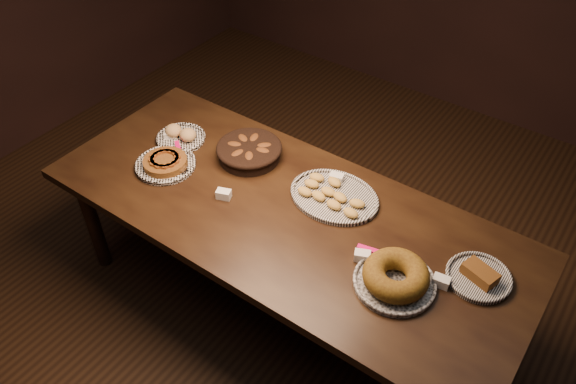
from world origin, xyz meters
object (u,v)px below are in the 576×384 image
Objects in this scene: apple_tart_plate at (166,163)px; madeleine_platter at (333,196)px; bundt_cake_plate at (395,277)px; buffet_table at (284,220)px.

apple_tart_plate is 0.89m from madeleine_platter.
madeleine_platter is (0.84, 0.30, -0.00)m from apple_tart_plate.
madeleine_platter is at bearing 33.61° from apple_tart_plate.
bundt_cake_plate is (1.33, 0.00, 0.02)m from apple_tart_plate.
buffet_table is at bearing -125.67° from madeleine_platter.
apple_tart_plate reaches higher than buffet_table.
madeleine_platter reaches higher than buffet_table.
apple_tart_plate is at bearing -159.72° from bundt_cake_plate.
bundt_cake_plate is at bearing 13.96° from apple_tart_plate.
buffet_table is 7.27× the size of apple_tart_plate.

